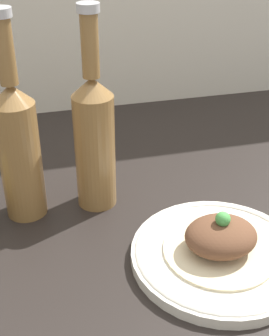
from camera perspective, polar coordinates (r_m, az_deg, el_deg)
name	(u,v)px	position (r cm, az deg, el deg)	size (l,w,h in cm)	color
ground_plane	(153,261)	(68.42, 2.25, -11.22)	(180.00, 110.00, 4.00)	black
plate	(219,255)	(65.80, 10.22, -10.35)	(24.01, 24.01, 1.87)	silver
plated_food	(221,239)	(64.05, 10.45, -8.48)	(15.27, 15.27, 6.47)	beige
cider_bottle_left	(18,145)	(70.20, -13.96, 2.68)	(6.23, 6.23, 31.24)	olive
cider_bottle_right	(94,137)	(70.86, -4.92, 3.80)	(6.23, 6.23, 31.24)	olive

